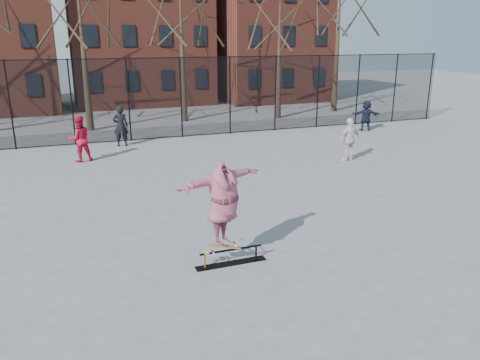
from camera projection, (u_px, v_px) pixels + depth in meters
name	position (u px, v px, depth m)	size (l,w,h in m)	color
ground	(259.00, 238.00, 11.98)	(100.00, 100.00, 0.00)	slate
skate_rail	(231.00, 258.00, 10.57)	(1.65, 0.25, 0.36)	black
skateboard	(224.00, 248.00, 10.43)	(0.83, 0.20, 0.10)	olive
skater	(223.00, 207.00, 10.15)	(2.29, 0.62, 1.87)	#503C97
bystander_black	(121.00, 126.00, 21.79)	(0.69, 0.45, 1.89)	black
bystander_red	(80.00, 139.00, 19.07)	(0.92, 0.71, 1.88)	red
bystander_white	(349.00, 139.00, 19.19)	(1.05, 0.44, 1.79)	silver
bystander_navy	(366.00, 116.00, 25.43)	(1.54, 0.49, 1.66)	#181C30
fence	(157.00, 98.00, 23.01)	(34.03, 0.07, 4.00)	black
rowhouses	(130.00, 20.00, 33.72)	(29.00, 7.00, 13.00)	brown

